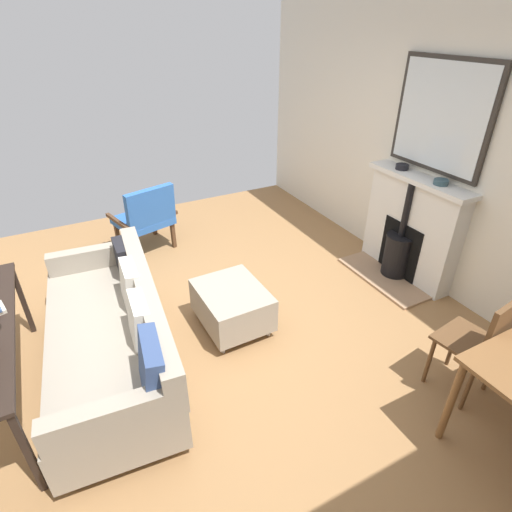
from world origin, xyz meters
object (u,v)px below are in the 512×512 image
mantel_bowl_far (441,182)px  armchair_accent (146,216)px  mantel_bowl_near (402,166)px  sofa (114,335)px  fireplace (408,233)px  dining_chair_near_fireplace (483,340)px  ottoman (232,305)px

mantel_bowl_far → armchair_accent: (2.40, -2.07, -0.70)m
mantel_bowl_near → sofa: bearing=4.8°
sofa → armchair_accent: 1.98m
fireplace → dining_chair_near_fireplace: 1.70m
mantel_bowl_near → armchair_accent: size_ratio=0.16×
mantel_bowl_far → dining_chair_near_fireplace: 1.63m
fireplace → sofa: fireplace is taller
armchair_accent → dining_chair_near_fireplace: 3.69m
mantel_bowl_far → armchair_accent: 3.25m
mantel_bowl_near → ottoman: mantel_bowl_near is taller
mantel_bowl_far → armchair_accent: size_ratio=0.16×
fireplace → mantel_bowl_near: (-0.02, -0.27, 0.66)m
mantel_bowl_far → sofa: (3.14, -0.24, -0.82)m
fireplace → mantel_bowl_far: (-0.02, 0.24, 0.66)m
dining_chair_near_fireplace → mantel_bowl_far: bearing=-123.1°
mantel_bowl_near → armchair_accent: bearing=-33.1°
sofa → armchair_accent: size_ratio=2.46×
sofa → dining_chair_near_fireplace: bearing=147.1°
mantel_bowl_near → ottoman: size_ratio=0.19×
fireplace → armchair_accent: size_ratio=1.41×
ottoman → armchair_accent: size_ratio=0.83×
fireplace → mantel_bowl_far: mantel_bowl_far is taller
mantel_bowl_far → sofa: 3.25m
sofa → dining_chair_near_fireplace: dining_chair_near_fireplace is taller
sofa → mantel_bowl_far: bearing=175.6°
dining_chair_near_fireplace → sofa: bearing=-32.9°
mantel_bowl_far → ottoman: (2.09, -0.28, -0.92)m
armchair_accent → fireplace: bearing=142.5°
armchair_accent → mantel_bowl_far: bearing=139.2°
fireplace → sofa: (3.12, -0.00, -0.16)m
mantel_bowl_far → sofa: bearing=-4.4°
ottoman → dining_chair_near_fireplace: bearing=129.4°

